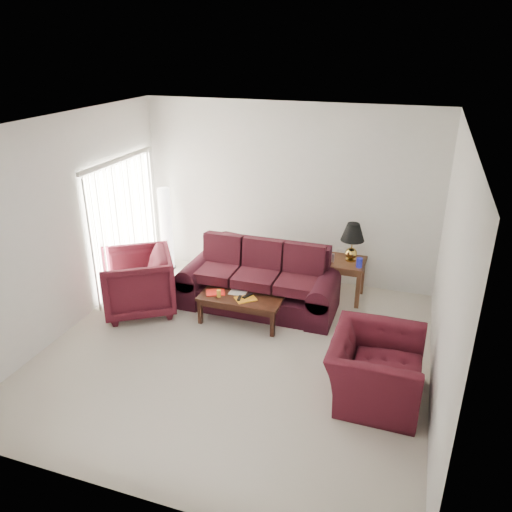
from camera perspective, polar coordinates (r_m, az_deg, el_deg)
The scene contains 19 objects.
floor at distance 6.88m, azimuth -2.30°, elevation -10.75°, with size 5.00×5.00×0.00m, color beige.
blinds at distance 8.46m, azimuth -14.76°, elevation 3.43°, with size 0.10×2.00×2.16m, color silver.
sofa at distance 7.68m, azimuth 0.25°, elevation -2.60°, with size 2.41×1.04×0.98m, color black, non-canonical shape.
throw_pillow at distance 8.33m, azimuth -2.65°, elevation 1.32°, with size 0.38×0.11×0.38m, color black.
end_table at distance 8.14m, azimuth 10.09°, elevation -2.68°, with size 0.61×0.61×0.66m, color #50321B, non-canonical shape.
table_lamp at distance 7.92m, azimuth 10.93°, elevation 1.56°, with size 0.37×0.37×0.62m, color #B18A37, non-canonical shape.
clock at distance 7.91m, azimuth 8.45°, elevation -0.18°, with size 0.13×0.05×0.13m, color silver.
blue_canister at distance 7.79m, azimuth 11.73°, elevation -0.76°, with size 0.09×0.09×0.15m, color #1A1FAE.
picture_frame at distance 8.19m, azimuth 9.75°, elevation 0.63°, with size 0.12×0.02×0.15m, color silver.
floor_lamp at distance 9.06m, azimuth -10.24°, elevation 3.07°, with size 0.25×0.25×1.53m, color white, non-canonical shape.
armchair_left at distance 7.81m, azimuth -13.38°, elevation -2.95°, with size 1.02×1.05×0.96m, color #3F0E18.
armchair_right at distance 6.06m, azimuth 13.48°, elevation -12.39°, with size 1.18×1.03×0.77m, color #3D0E17.
coffee_table at distance 7.43m, azimuth -1.66°, elevation -6.00°, with size 1.22×0.61×0.43m, color black, non-canonical shape.
magazine_red at distance 7.42m, azimuth -4.65°, elevation -4.19°, with size 0.27×0.20×0.02m, color red.
magazine_white at distance 7.41m, azimuth -2.07°, elevation -4.17°, with size 0.25×0.19×0.01m, color beige.
magazine_orange at distance 7.23m, azimuth -1.20°, elevation -4.90°, with size 0.29×0.22×0.02m, color orange.
remote_a at distance 7.21m, azimuth -1.91°, elevation -4.82°, with size 0.04×0.15×0.02m, color black.
remote_b at distance 7.27m, azimuth -0.96°, elevation -4.55°, with size 0.05×0.18×0.02m, color black.
yellow_glass at distance 7.30m, azimuth -4.28°, elevation -4.28°, with size 0.06×0.06×0.11m, color yellow.
Camera 1 is at (2.07, -5.30, 3.88)m, focal length 35.00 mm.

